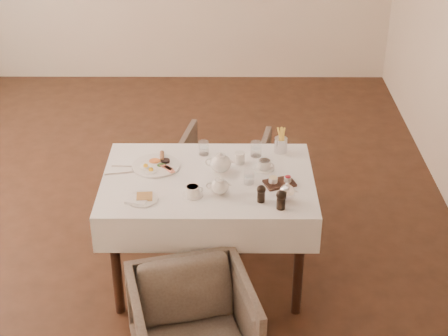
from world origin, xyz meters
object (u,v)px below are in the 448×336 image
at_px(armchair_near, 193,329).
at_px(armchair_far, 223,173).
at_px(teapot_centre, 221,162).
at_px(table, 208,194).
at_px(breakfast_plate, 156,165).

height_order(armchair_near, armchair_far, armchair_near).
distance_m(armchair_far, teapot_centre, 0.94).
relative_size(table, teapot_centre, 7.33).
distance_m(armchair_far, breakfast_plate, 0.95).
bearing_deg(breakfast_plate, teapot_centre, 11.01).
bearing_deg(armchair_far, armchair_near, 96.45).
height_order(armchair_near, teapot_centre, teapot_centre).
bearing_deg(armchair_near, breakfast_plate, 90.91).
distance_m(armchair_near, breakfast_plate, 1.09).
bearing_deg(armchair_far, breakfast_plate, 71.50).
xyz_separation_m(armchair_near, armchair_far, (0.15, 1.66, -0.00)).
relative_size(armchair_near, armchair_far, 1.01).
xyz_separation_m(breakfast_plate, teapot_centre, (0.40, -0.07, 0.06)).
bearing_deg(armchair_far, teapot_centre, 100.88).
height_order(table, teapot_centre, teapot_centre).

